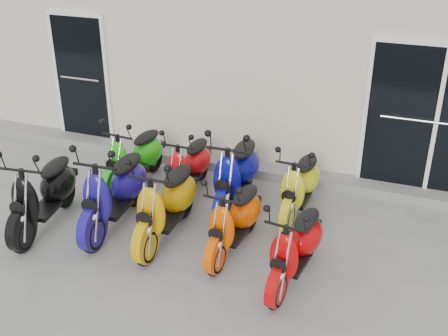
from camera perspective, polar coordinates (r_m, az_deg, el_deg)
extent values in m
plane|color=gray|center=(7.45, -1.62, -7.11)|extent=(80.00, 80.00, 0.00)
cube|color=beige|center=(11.47, 8.24, 13.56)|extent=(14.00, 6.00, 3.20)
cube|color=gray|center=(9.06, 3.12, -0.05)|extent=(14.00, 0.40, 0.15)
cube|color=black|center=(10.08, -14.29, 9.20)|extent=(1.07, 0.08, 2.22)
cube|color=black|center=(8.42, 20.84, 4.84)|extent=(2.02, 0.08, 2.22)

